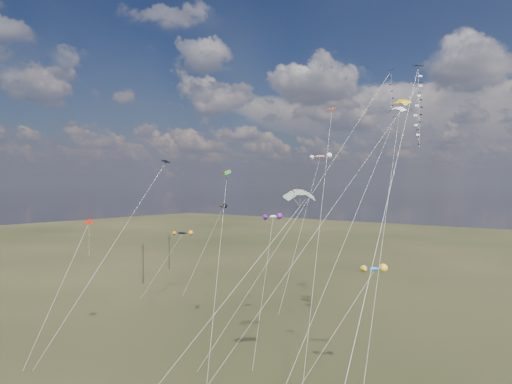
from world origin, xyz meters
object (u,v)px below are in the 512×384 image
Objects in this scene: diamond_black_high at (409,126)px; parafoil_yellow at (400,103)px; utility_pole_far at (169,252)px; novelty_black_orange at (182,233)px; utility_pole_near at (143,263)px.

diamond_black_high reaches higher than parafoil_yellow.
utility_pole_far is 0.68× the size of novelty_black_orange.
diamond_black_high is at bearing -10.62° from novelty_black_orange.
parafoil_yellow is at bearing -17.94° from utility_pole_far.
utility_pole_far is (-8.00, 14.00, 0.00)m from utility_pole_near.
parafoil_yellow is 2.58× the size of novelty_black_orange.
parafoil_yellow reaches higher than utility_pole_near.
parafoil_yellow is at bearing -5.53° from novelty_black_orange.
novelty_black_orange is (-43.45, 8.15, -14.84)m from diamond_black_high.
novelty_black_orange is at bearing 174.47° from parafoil_yellow.
utility_pole_near is at bearing 173.42° from parafoil_yellow.
utility_pole_far is at bearing 143.23° from novelty_black_orange.
utility_pole_far is 28.26m from novelty_black_orange.
novelty_black_orange reaches higher than utility_pole_far.
diamond_black_high reaches higher than utility_pole_far.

